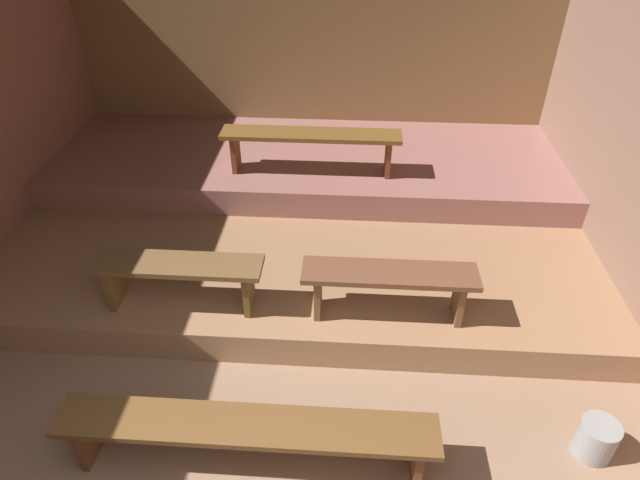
# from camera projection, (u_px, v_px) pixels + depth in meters

# --- Properties ---
(ground) EXTENTS (6.28, 6.06, 0.08)m
(ground) POSITION_uv_depth(u_px,v_px,m) (292.00, 297.00, 4.86)
(ground) COLOR #8D6C54
(wall_back) EXTENTS (6.28, 0.06, 2.61)m
(wall_back) POSITION_uv_depth(u_px,v_px,m) (313.00, 58.00, 6.24)
(wall_back) COLOR olive
(wall_back) RESTS_ON ground
(platform_lower) EXTENTS (5.48, 3.47, 0.28)m
(platform_lower) POSITION_uv_depth(u_px,v_px,m) (301.00, 225.00, 5.49)
(platform_lower) COLOR #986E4D
(platform_lower) RESTS_ON ground
(platform_middle) EXTENTS (5.48, 1.82, 0.28)m
(platform_middle) POSITION_uv_depth(u_px,v_px,m) (308.00, 163.00, 5.99)
(platform_middle) COLOR #935F59
(platform_middle) RESTS_ON platform_lower
(bench_floor_center) EXTENTS (2.34, 0.31, 0.43)m
(bench_floor_center) POSITION_uv_depth(u_px,v_px,m) (247.00, 431.00, 3.27)
(bench_floor_center) COLOR brown
(bench_floor_center) RESTS_ON ground
(bench_lower_left) EXTENTS (1.31, 0.31, 0.43)m
(bench_lower_left) POSITION_uv_depth(u_px,v_px,m) (178.00, 272.00, 4.11)
(bench_lower_left) COLOR brown
(bench_lower_left) RESTS_ON platform_lower
(bench_lower_right) EXTENTS (1.31, 0.31, 0.43)m
(bench_lower_right) POSITION_uv_depth(u_px,v_px,m) (389.00, 281.00, 4.03)
(bench_lower_right) COLOR brown
(bench_lower_right) RESTS_ON platform_lower
(bench_middle_center) EXTENTS (1.79, 0.31, 0.43)m
(bench_middle_center) POSITION_uv_depth(u_px,v_px,m) (311.00, 140.00, 5.35)
(bench_middle_center) COLOR brown
(bench_middle_center) RESTS_ON platform_middle
(pail_floor) EXTENTS (0.25, 0.25, 0.28)m
(pail_floor) POSITION_uv_depth(u_px,v_px,m) (596.00, 439.00, 3.48)
(pail_floor) COLOR gray
(pail_floor) RESTS_ON ground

